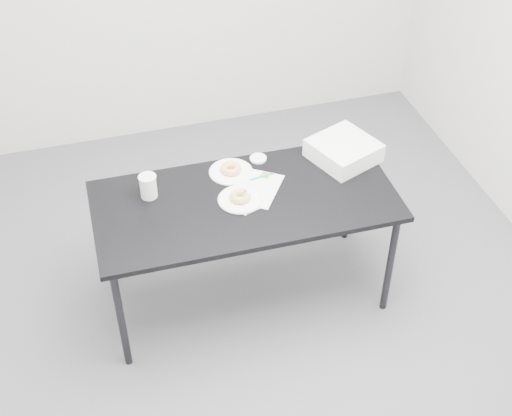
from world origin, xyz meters
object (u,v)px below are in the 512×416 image
object	(u,v)px
plate_near	(240,199)
plate_far	(231,172)
scorecard	(256,188)
donut_far	(231,169)
coffee_cup	(148,186)
pen	(262,176)
bakery_box	(344,150)
table	(245,207)
donut_near	(240,196)

from	to	relation	value
plate_near	plate_far	distance (m)	0.25
scorecard	plate_near	world-z (taller)	plate_near
donut_far	scorecard	bearing A→B (deg)	-61.73
plate_far	coffee_cup	bearing A→B (deg)	-170.36
scorecard	plate_far	bearing A→B (deg)	153.18
coffee_cup	scorecard	bearing A→B (deg)	-9.33
pen	bakery_box	distance (m)	0.50
plate_far	donut_far	size ratio (longest dim) A/B	2.13
scorecard	bakery_box	xyz separation A→B (m)	(0.56, 0.12, 0.05)
table	pen	distance (m)	0.22
plate_far	donut_far	distance (m)	0.02
table	donut_near	world-z (taller)	donut_near
coffee_cup	bakery_box	bearing A→B (deg)	1.43
table	bakery_box	world-z (taller)	bakery_box
coffee_cup	bakery_box	distance (m)	1.13
donut_far	bakery_box	xyz separation A→B (m)	(0.65, -0.05, 0.03)
coffee_cup	donut_near	bearing A→B (deg)	-20.36
scorecard	table	bearing A→B (deg)	-102.21
table	donut_near	bearing A→B (deg)	-172.05
plate_near	coffee_cup	xyz separation A→B (m)	(-0.46, 0.17, 0.06)
pen	donut_far	world-z (taller)	donut_far
pen	donut_near	bearing A→B (deg)	-145.05
table	pen	xyz separation A→B (m)	(0.14, 0.15, 0.06)
scorecard	pen	world-z (taller)	pen
scorecard	donut_near	bearing A→B (deg)	-109.09
plate_near	donut_near	bearing A→B (deg)	0.00
table	donut_far	world-z (taller)	donut_far
scorecard	bakery_box	distance (m)	0.57
scorecard	donut_far	distance (m)	0.20
table	pen	world-z (taller)	pen
plate_near	donut_near	distance (m)	0.02
scorecard	donut_far	size ratio (longest dim) A/B	2.66
scorecard	coffee_cup	distance (m)	0.58
plate_far	bakery_box	bearing A→B (deg)	-4.61
scorecard	donut_near	xyz separation A→B (m)	(-0.11, -0.08, 0.03)
scorecard	donut_far	bearing A→B (deg)	153.18
table	coffee_cup	xyz separation A→B (m)	(-0.49, 0.17, 0.12)
table	plate_far	distance (m)	0.26
bakery_box	pen	bearing A→B (deg)	163.27
donut_far	coffee_cup	size ratio (longest dim) A/B	0.85
scorecard	coffee_cup	xyz separation A→B (m)	(-0.57, 0.09, 0.07)
plate_far	table	bearing A→B (deg)	-86.90
plate_near	donut_near	xyz separation A→B (m)	(0.00, 0.00, 0.02)
table	pen	bearing A→B (deg)	48.18
pen	bakery_box	xyz separation A→B (m)	(0.50, 0.04, 0.05)
scorecard	coffee_cup	size ratio (longest dim) A/B	2.26
table	plate_far	xyz separation A→B (m)	(-0.01, 0.25, 0.06)
bakery_box	donut_near	bearing A→B (deg)	175.09
plate_near	coffee_cup	distance (m)	0.50
coffee_cup	bakery_box	world-z (taller)	coffee_cup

